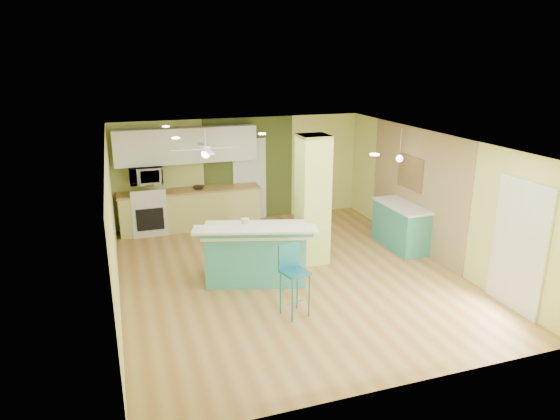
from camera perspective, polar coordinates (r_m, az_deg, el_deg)
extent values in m
cube|color=olive|center=(9.32, 1.04, -7.45)|extent=(6.00, 7.00, 0.01)
cube|color=white|center=(8.59, 1.13, 7.96)|extent=(6.00, 7.00, 0.01)
cube|color=#D6DC75|center=(12.12, -4.49, 4.60)|extent=(6.00, 0.01, 2.50)
cube|color=#D6DC75|center=(5.92, 12.67, -9.65)|extent=(6.00, 0.01, 2.50)
cube|color=#D6DC75|center=(8.41, -18.62, -1.99)|extent=(0.01, 7.00, 2.50)
cube|color=#D6DC75|center=(10.24, 17.14, 1.52)|extent=(0.01, 7.00, 2.50)
cube|color=#927953|center=(10.71, 15.23, 2.35)|extent=(0.02, 3.40, 2.50)
cube|color=#455321|center=(12.16, -3.55, 4.66)|extent=(2.20, 0.02, 2.50)
cube|color=white|center=(12.19, -3.50, 3.48)|extent=(0.82, 0.05, 2.00)
cube|color=white|center=(8.61, 25.61, -3.78)|extent=(0.04, 1.08, 2.10)
cube|color=#BECF60|center=(9.54, 3.75, 1.15)|extent=(0.55, 0.55, 2.50)
cube|color=#CAC469|center=(11.80, -10.16, 0.01)|extent=(3.20, 0.60, 0.90)
cube|color=olive|center=(11.67, -10.28, 2.21)|extent=(3.25, 0.63, 0.04)
cube|color=silver|center=(11.71, -14.76, -0.43)|extent=(0.76, 0.64, 0.90)
cube|color=black|center=(11.41, -14.62, -1.05)|extent=(0.59, 0.02, 0.50)
cube|color=silver|center=(11.27, -14.85, 1.75)|extent=(0.76, 0.06, 0.18)
cube|color=white|center=(11.57, -10.65, 7.29)|extent=(3.20, 0.34, 0.80)
imported|color=white|center=(11.48, -15.10, 3.85)|extent=(0.70, 0.48, 0.39)
cylinder|color=white|center=(10.26, -8.56, 8.13)|extent=(0.03, 0.03, 0.40)
cylinder|color=white|center=(10.29, -8.51, 7.03)|extent=(0.24, 0.24, 0.10)
sphere|color=white|center=(10.31, -8.48, 6.38)|extent=(0.18, 0.18, 0.18)
cylinder|color=white|center=(10.46, 13.62, 7.40)|extent=(0.01, 0.01, 0.62)
sphere|color=white|center=(10.51, 13.50, 5.74)|extent=(0.14, 0.14, 0.14)
cube|color=brown|center=(10.79, 14.67, 4.15)|extent=(0.03, 0.90, 0.70)
cube|color=teal|center=(8.99, -2.79, -5.20)|extent=(1.91, 1.32, 0.92)
cube|color=silver|center=(8.82, -2.84, -2.28)|extent=(2.04, 1.44, 0.05)
cube|color=teal|center=(8.41, -2.86, -2.62)|extent=(1.92, 0.68, 0.13)
cube|color=silver|center=(8.38, -2.87, -2.23)|extent=(2.13, 1.00, 0.04)
cylinder|color=#1E6C87|center=(7.62, 1.41, -10.36)|extent=(0.02, 0.02, 0.71)
cylinder|color=#1E6C87|center=(7.79, 3.36, -9.75)|extent=(0.02, 0.02, 0.71)
cylinder|color=#1E6C87|center=(7.86, 0.07, -9.47)|extent=(0.02, 0.02, 0.71)
cylinder|color=#1E6C87|center=(8.02, 1.98, -8.90)|extent=(0.02, 0.02, 0.71)
cube|color=#1E6C87|center=(7.66, 1.73, -7.12)|extent=(0.46, 0.46, 0.03)
cube|color=#1E6C87|center=(7.70, 1.01, -5.25)|extent=(0.37, 0.13, 0.40)
cube|color=teal|center=(10.79, 13.60, -1.88)|extent=(0.58, 1.39, 0.89)
cube|color=white|center=(10.65, 13.78, 0.50)|extent=(0.62, 1.45, 0.04)
imported|color=#331E15|center=(11.68, -9.28, 2.55)|extent=(0.36, 0.36, 0.07)
cylinder|color=yellow|center=(8.85, -4.01, -1.50)|extent=(0.14, 0.14, 0.17)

